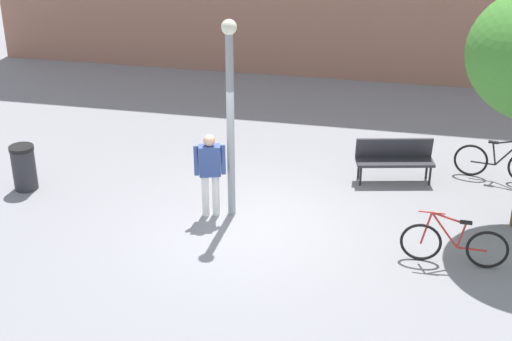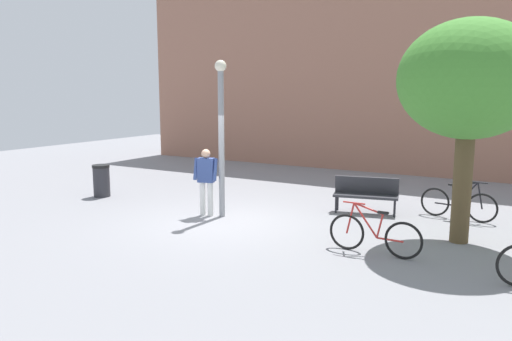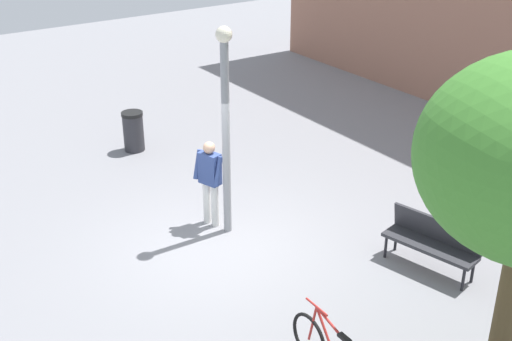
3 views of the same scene
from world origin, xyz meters
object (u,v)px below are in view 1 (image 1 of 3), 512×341
object	(u,v)px
lamppost	(230,106)
park_bench	(394,156)
person_by_lamppost	(210,170)
bicycle_red	(453,244)
bicycle_black	(498,163)
trash_bin	(24,167)

from	to	relation	value
lamppost	park_bench	bearing A→B (deg)	35.80
lamppost	person_by_lamppost	world-z (taller)	lamppost
lamppost	park_bench	xyz separation A→B (m)	(2.97, 2.14, -1.66)
park_bench	lamppost	bearing A→B (deg)	-144.20
bicycle_red	park_bench	bearing A→B (deg)	110.25
bicycle_black	trash_bin	xyz separation A→B (m)	(-9.50, -2.45, 0.09)
trash_bin	park_bench	bearing A→B (deg)	14.92
lamppost	person_by_lamppost	size ratio (longest dim) A/B	2.28
bicycle_black	bicycle_red	world-z (taller)	same
park_bench	trash_bin	size ratio (longest dim) A/B	1.76
park_bench	trash_bin	world-z (taller)	trash_bin
lamppost	bicycle_red	bearing A→B (deg)	-13.09
person_by_lamppost	bicycle_black	bearing A→B (deg)	26.72
person_by_lamppost	bicycle_red	size ratio (longest dim) A/B	0.92
park_bench	bicycle_black	bearing A→B (deg)	12.93
lamppost	trash_bin	distance (m)	4.73
person_by_lamppost	bicycle_red	world-z (taller)	person_by_lamppost
lamppost	bicycle_red	distance (m)	4.60
person_by_lamppost	lamppost	bearing A→B (deg)	18.93
bicycle_red	bicycle_black	bearing A→B (deg)	74.45
person_by_lamppost	trash_bin	bearing A→B (deg)	175.62
lamppost	park_bench	world-z (taller)	lamppost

